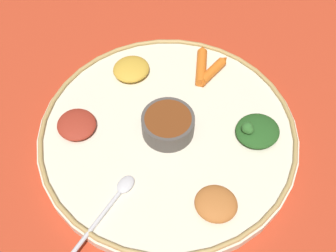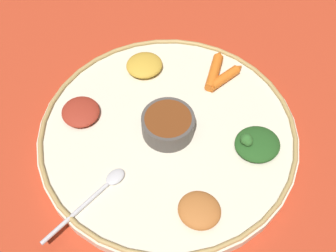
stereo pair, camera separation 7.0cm
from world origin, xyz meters
name	(u,v)px [view 1 (the left image)]	position (x,y,z in m)	size (l,w,h in m)	color
ground_plane	(168,138)	(0.00, 0.00, 0.00)	(2.40, 2.40, 0.00)	#B7381E
platter	(168,134)	(0.00, 0.00, 0.01)	(0.45, 0.45, 0.02)	beige
platter_rim	(168,130)	(0.00, 0.00, 0.02)	(0.44, 0.44, 0.01)	tan
center_bowl	(168,124)	(0.00, 0.00, 0.04)	(0.09, 0.09, 0.04)	#4C4742
spoon	(111,203)	(-0.01, -0.16, 0.03)	(0.03, 0.17, 0.01)	silver
greens_pile	(257,131)	(0.14, 0.07, 0.03)	(0.10, 0.10, 0.04)	#23511E
carrot_near_spoon	(213,70)	(0.01, 0.16, 0.03)	(0.03, 0.09, 0.02)	orange
carrot_outer	(201,65)	(-0.01, 0.16, 0.03)	(0.06, 0.10, 0.02)	orange
mound_lentil_yellow	(131,69)	(-0.13, 0.09, 0.03)	(0.07, 0.07, 0.02)	gold
mound_chickpea	(216,204)	(0.13, -0.09, 0.03)	(0.07, 0.06, 0.02)	#B2662D
mound_beet	(77,125)	(-0.14, -0.07, 0.03)	(0.07, 0.07, 0.02)	maroon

